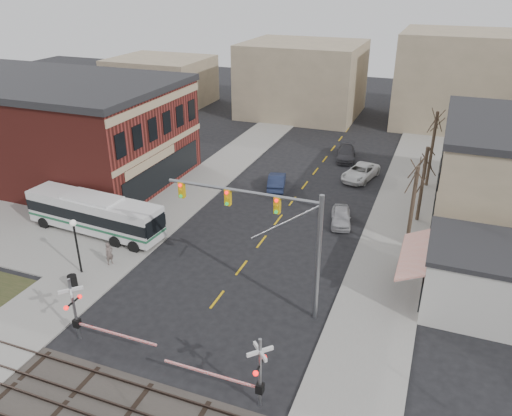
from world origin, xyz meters
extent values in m
plane|color=black|center=(0.00, 0.00, 0.00)|extent=(160.00, 160.00, 0.00)
cube|color=gray|center=(-9.50, 20.00, 0.06)|extent=(5.00, 60.00, 0.12)
cube|color=gray|center=(9.50, 20.00, 0.06)|extent=(5.00, 60.00, 0.12)
cube|color=#2D231E|center=(0.00, -7.52, 0.12)|extent=(160.00, 0.08, 0.14)
cube|color=#2D231E|center=(0.00, -6.08, 0.12)|extent=(160.00, 0.08, 0.14)
cube|color=maroon|center=(-27.00, 16.00, 4.50)|extent=(30.00, 15.00, 9.00)
cube|color=#262628|center=(-27.00, 16.00, 9.30)|extent=(30.40, 15.40, 0.60)
cube|color=tan|center=(-11.95, 16.00, 4.30)|extent=(0.10, 15.00, 0.50)
cube|color=tan|center=(-11.95, 16.00, 8.40)|extent=(0.10, 15.00, 0.70)
cube|color=black|center=(-11.95, 16.00, 1.80)|extent=(0.08, 13.00, 2.60)
cube|color=beige|center=(16.00, 7.00, 2.00)|extent=(8.00, 6.00, 4.00)
cube|color=#262628|center=(16.00, 7.00, 4.15)|extent=(8.20, 6.20, 0.30)
cube|color=red|center=(11.20, 7.00, 3.00)|extent=(1.68, 6.00, 0.87)
cylinder|color=#382B21|center=(10.50, 12.00, 3.50)|extent=(0.28, 0.28, 6.75)
cylinder|color=#382B21|center=(10.80, 18.00, 3.27)|extent=(0.28, 0.28, 6.30)
cylinder|color=#382B21|center=(11.00, 26.00, 3.72)|extent=(0.28, 0.28, 7.20)
cube|color=silver|center=(-12.67, 6.68, 1.72)|extent=(11.72, 3.36, 2.54)
cube|color=black|center=(-12.67, 6.68, 1.88)|extent=(11.77, 3.40, 0.87)
cube|color=#20613F|center=(-12.67, 6.68, 1.11)|extent=(11.77, 3.40, 0.19)
cylinder|color=black|center=(-12.67, 6.68, 0.48)|extent=(1.15, 2.57, 0.96)
cylinder|color=gray|center=(6.21, 2.50, 4.00)|extent=(0.28, 0.28, 8.00)
cylinder|color=gray|center=(1.57, 2.50, 7.50)|extent=(9.28, 0.20, 0.20)
cube|color=gold|center=(3.71, 2.50, 7.00)|extent=(0.35, 0.30, 1.00)
cube|color=gold|center=(0.71, 2.50, 7.00)|extent=(0.35, 0.30, 1.00)
cube|color=gold|center=(-2.29, 2.50, 7.00)|extent=(0.35, 0.30, 1.00)
cylinder|color=gray|center=(-5.65, -4.16, 2.00)|extent=(0.16, 0.16, 4.00)
cube|color=silver|center=(-5.65, -4.16, 3.30)|extent=(1.00, 1.00, 0.18)
cube|color=silver|center=(-5.65, -4.16, 3.30)|extent=(1.00, 1.00, 0.18)
sphere|color=#FF0C0C|center=(-5.65, -4.71, 2.50)|extent=(0.26, 0.26, 0.26)
sphere|color=#FF0C0C|center=(-5.65, -3.61, 2.50)|extent=(0.26, 0.26, 0.26)
cube|color=black|center=(-5.65, -4.16, 1.10)|extent=(0.35, 0.35, 0.50)
cube|color=#FF0C0C|center=(-3.05, -4.16, 1.10)|extent=(5.00, 0.10, 0.10)
cylinder|color=gray|center=(5.52, -4.99, 2.00)|extent=(0.16, 0.16, 4.00)
cube|color=silver|center=(5.52, -4.99, 3.30)|extent=(1.00, 1.00, 0.18)
cube|color=silver|center=(5.52, -4.99, 3.30)|extent=(1.00, 1.00, 0.18)
sphere|color=#FF0C0C|center=(5.52, -5.54, 2.50)|extent=(0.26, 0.26, 0.26)
sphere|color=#FF0C0C|center=(5.52, -4.44, 2.50)|extent=(0.26, 0.26, 0.26)
cube|color=black|center=(5.52, -4.99, 1.10)|extent=(0.35, 0.35, 0.50)
cube|color=#FF0C0C|center=(2.92, -4.99, 1.10)|extent=(5.00, 0.10, 0.10)
cylinder|color=black|center=(-9.96, 1.40, 1.93)|extent=(0.14, 0.14, 3.62)
sphere|color=silver|center=(-9.96, 1.40, 3.89)|extent=(0.44, 0.44, 0.44)
cylinder|color=black|center=(-9.27, -0.27, 0.55)|extent=(0.60, 0.60, 0.87)
imported|color=#A4A3A8|center=(5.00, 15.14, 0.66)|extent=(2.37, 4.14, 1.33)
imported|color=#18203C|center=(-2.33, 20.34, 0.72)|extent=(2.58, 4.61, 1.44)
imported|color=silver|center=(4.69, 25.54, 0.72)|extent=(3.51, 5.58, 1.44)
imported|color=#3E3D42|center=(2.16, 30.74, 0.69)|extent=(2.70, 4.99, 1.37)
imported|color=#61534E|center=(-8.73, 3.00, 0.96)|extent=(0.56, 0.70, 1.67)
imported|color=#373D61|center=(-10.80, 7.46, 1.04)|extent=(1.13, 1.11, 1.84)
camera|label=1|loc=(11.63, -21.34, 18.71)|focal=35.00mm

